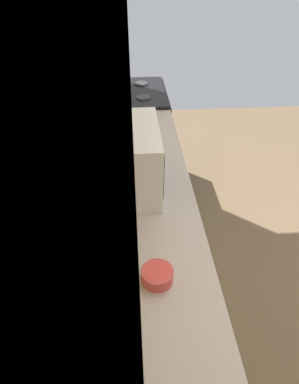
# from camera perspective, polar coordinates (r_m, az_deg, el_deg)

# --- Properties ---
(wall_back) EXTENTS (4.10, 0.12, 2.80)m
(wall_back) POSITION_cam_1_polar(r_m,az_deg,el_deg) (1.21, -21.29, 10.19)
(wall_back) COLOR beige
(wall_back) RESTS_ON ground_plane
(counter_run) EXTENTS (3.23, 0.63, 0.89)m
(counter_run) POSITION_cam_1_polar(r_m,az_deg,el_deg) (1.62, -1.86, -27.61)
(counter_run) COLOR #C3BC63
(counter_run) RESTS_ON ground_plane
(oven_range) EXTENTS (0.68, 0.64, 1.07)m
(oven_range) POSITION_cam_1_polar(r_m,az_deg,el_deg) (2.99, -3.35, 9.00)
(oven_range) COLOR black
(oven_range) RESTS_ON ground_plane
(microwave) EXTENTS (0.45, 0.33, 0.33)m
(microwave) POSITION_cam_1_polar(r_m,az_deg,el_deg) (1.61, -4.06, 5.71)
(microwave) COLOR white
(microwave) RESTS_ON counter_run
(bowl) EXTENTS (0.12, 0.12, 0.05)m
(bowl) POSITION_cam_1_polar(r_m,az_deg,el_deg) (1.27, 1.35, -14.12)
(bowl) COLOR #D84C47
(bowl) RESTS_ON counter_run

